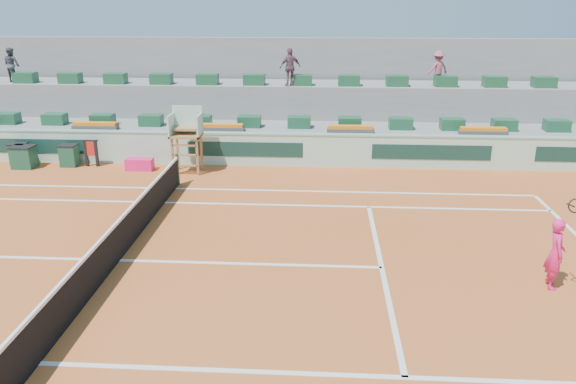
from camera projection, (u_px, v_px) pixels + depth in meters
The scene contains 20 objects.
ground at pixel (119, 260), 13.78m from camera, with size 90.00×90.00×0.00m, color #AD5121.
seating_tier_lower at pixel (205, 135), 23.67m from camera, with size 36.00×4.00×1.20m, color gray.
seating_tier_upper at pixel (212, 112), 24.95m from camera, with size 36.00×2.40×2.60m, color gray.
stadium_back_wall at pixel (217, 86), 26.16m from camera, with size 36.00×0.40×4.40m, color gray.
player_bag at pixel (140, 164), 20.91m from camera, with size 1.00×0.45×0.45m, color #F82074.
spectator_left at pixel (12, 65), 24.42m from camera, with size 0.72×0.56×1.48m, color #464852.
spectator_mid at pixel (290, 67), 23.21m from camera, with size 0.91×0.38×1.55m, color #704A5A.
spectator_right at pixel (438, 68), 23.31m from camera, with size 0.93×0.53×1.43m, color #A35160.
court_lines at pixel (119, 260), 13.77m from camera, with size 23.89×11.09×0.01m.
tennis_net at pixel (117, 241), 13.60m from camera, with size 0.10×11.97×1.10m.
advertising_hoarding at pixel (195, 148), 21.58m from camera, with size 36.00×0.34×1.26m.
umpire_chair at pixel (186, 131), 20.34m from camera, with size 1.10×0.90×2.40m.
seat_row_lower at pixel (200, 121), 22.55m from camera, with size 32.90×0.60×0.44m.
seat_row_upper at pixel (208, 79), 23.88m from camera, with size 32.90×0.60×0.44m.
flower_planters at pixel (158, 127), 21.91m from camera, with size 26.80×0.36×0.28m.
drink_cooler_a at pixel (69, 155), 21.36m from camera, with size 0.64×0.55×0.84m.
drink_cooler_b at pixel (24, 157), 21.16m from camera, with size 0.82×0.71×0.84m.
drink_cooler_c at pixel (19, 154), 21.56m from camera, with size 0.63×0.55×0.84m.
towel_rack at pixel (91, 151), 21.27m from camera, with size 0.60×0.10×1.03m.
tennis_player at pixel (556, 253), 12.27m from camera, with size 0.46×0.88×2.28m.
Camera 1 is at (4.90, -12.18, 6.11)m, focal length 35.00 mm.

